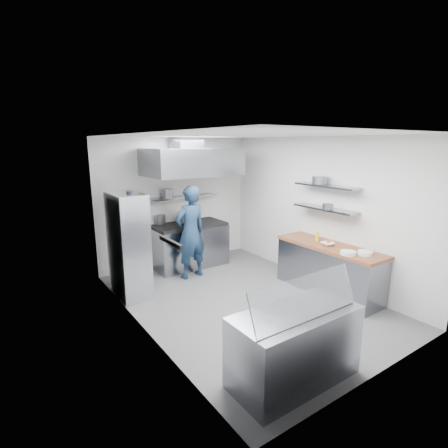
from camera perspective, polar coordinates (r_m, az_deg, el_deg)
floor at (r=6.25m, az=3.17°, el=-12.27°), size 5.00×5.00×0.00m
ceiling at (r=5.66m, az=3.54°, el=14.31°), size 5.00×5.00×0.00m
wall_back at (r=7.89m, az=-7.82°, el=3.62°), size 3.60×2.80×0.02m
wall_front at (r=4.18m, az=24.84°, el=-5.89°), size 3.60×2.80×0.02m
wall_left at (r=4.94m, az=-13.46°, el=-2.24°), size 2.80×5.00×0.02m
wall_right at (r=7.02m, az=15.07°, el=2.14°), size 2.80×5.00×0.02m
gas_range at (r=7.80m, az=-5.63°, el=-3.59°), size 1.60×0.80×0.90m
cooktop at (r=7.68m, az=-5.70°, el=-0.16°), size 1.57×0.78×0.06m
stock_pot_left at (r=7.71m, az=-10.44°, el=0.73°), size 0.25×0.25×0.20m
stock_pot_mid at (r=7.72m, az=-6.29°, el=1.04°), size 0.34×0.34×0.24m
over_range_shelf at (r=7.77m, az=-6.66°, el=4.42°), size 1.60×0.30×0.04m
shelf_pot_a at (r=7.59m, az=-9.22°, el=4.96°), size 0.24×0.24×0.18m
extractor_hood at (r=7.33m, az=-5.28°, el=10.07°), size 1.90×1.15×0.55m
hood_duct at (r=7.52m, az=-6.20°, el=13.01°), size 0.55×0.55×0.24m
red_firebox at (r=7.37m, az=-16.34°, el=2.71°), size 0.22×0.10×0.26m
chef at (r=7.00m, az=-5.51°, el=-1.36°), size 0.72×0.51×1.88m
wire_rack at (r=6.37m, az=-15.33°, el=-3.36°), size 0.50×0.90×1.85m
rack_bin_a at (r=6.20m, az=-14.55°, el=-4.98°), size 0.17×0.22×0.19m
rack_bin_b at (r=6.23m, az=-15.38°, el=-0.16°), size 0.16×0.20×0.18m
rack_jar at (r=6.13m, az=-15.12°, el=4.40°), size 0.12×0.12×0.18m
knife_strip at (r=4.11m, az=-8.70°, el=-2.94°), size 0.04×0.55×0.05m
prep_counter_base at (r=6.67m, az=16.68°, el=-7.27°), size 0.62×2.00×0.84m
prep_counter_top at (r=6.53m, az=16.93°, el=-3.56°), size 0.65×2.04×0.06m
plate_stack_a at (r=6.05m, az=19.60°, el=-4.48°), size 0.25×0.25×0.06m
plate_stack_b at (r=6.15m, az=22.04°, el=-4.41°), size 0.24×0.24×0.06m
copper_pan at (r=6.61m, az=16.89°, el=-2.81°), size 0.14×0.14×0.06m
squeeze_bottle at (r=6.71m, az=14.99°, el=-1.93°), size 0.06×0.06×0.18m
mixing_bowl at (r=6.48m, az=16.52°, el=-3.13°), size 0.25×0.25×0.06m
wall_shelf_lower at (r=6.70m, az=16.16°, el=2.43°), size 0.30×1.30×0.04m
wall_shelf_upper at (r=6.64m, az=16.39°, el=6.00°), size 0.30×1.30×0.04m
shelf_pot_c at (r=6.50m, az=16.59°, el=2.73°), size 0.19×0.19×0.10m
shelf_pot_d at (r=6.71m, az=15.34°, el=6.91°), size 0.27×0.27×0.14m
display_case at (r=4.27m, az=11.42°, el=-19.00°), size 1.50×0.70×0.85m
display_glass at (r=3.89m, az=13.13°, el=-11.60°), size 1.47×0.19×0.42m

